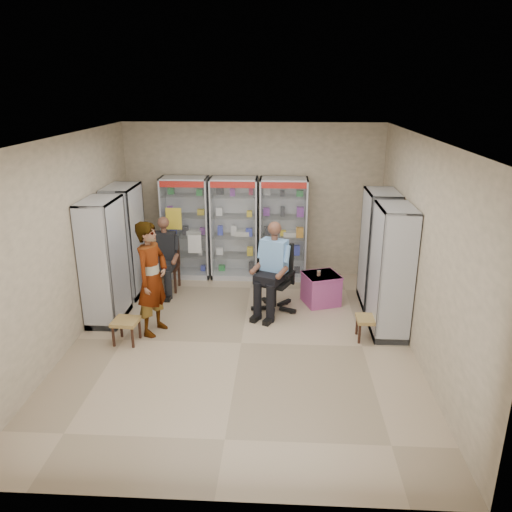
# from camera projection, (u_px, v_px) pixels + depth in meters

# --- Properties ---
(floor) EXTENTS (6.00, 6.00, 0.00)m
(floor) POSITION_uv_depth(u_px,v_px,m) (241.00, 343.00, 7.45)
(floor) COLOR tan
(floor) RESTS_ON ground
(room_shell) EXTENTS (5.02, 6.02, 3.01)m
(room_shell) POSITION_uv_depth(u_px,v_px,m) (240.00, 215.00, 6.81)
(room_shell) COLOR #C2AE90
(room_shell) RESTS_ON ground
(cabinet_back_left) EXTENTS (0.90, 0.50, 2.00)m
(cabinet_back_left) POSITION_uv_depth(u_px,v_px,m) (186.00, 228.00, 9.77)
(cabinet_back_left) COLOR #ADB0B4
(cabinet_back_left) RESTS_ON floor
(cabinet_back_mid) EXTENTS (0.90, 0.50, 2.00)m
(cabinet_back_mid) POSITION_uv_depth(u_px,v_px,m) (234.00, 229.00, 9.72)
(cabinet_back_mid) COLOR #B2B3BA
(cabinet_back_mid) RESTS_ON floor
(cabinet_back_right) EXTENTS (0.90, 0.50, 2.00)m
(cabinet_back_right) POSITION_uv_depth(u_px,v_px,m) (283.00, 229.00, 9.67)
(cabinet_back_right) COLOR silver
(cabinet_back_right) RESTS_ON floor
(cabinet_right_far) EXTENTS (0.90, 0.50, 2.00)m
(cabinet_right_far) POSITION_uv_depth(u_px,v_px,m) (378.00, 249.00, 8.52)
(cabinet_right_far) COLOR #ACB0B4
(cabinet_right_far) RESTS_ON floor
(cabinet_right_near) EXTENTS (0.90, 0.50, 2.00)m
(cabinet_right_near) POSITION_uv_depth(u_px,v_px,m) (391.00, 272.00, 7.48)
(cabinet_right_near) COLOR #A7AAAF
(cabinet_right_near) RESTS_ON floor
(cabinet_left_far) EXTENTS (0.90, 0.50, 2.00)m
(cabinet_left_far) POSITION_uv_depth(u_px,v_px,m) (125.00, 241.00, 8.94)
(cabinet_left_far) COLOR #AEB2B6
(cabinet_left_far) RESTS_ON floor
(cabinet_left_near) EXTENTS (0.90, 0.50, 2.00)m
(cabinet_left_near) POSITION_uv_depth(u_px,v_px,m) (104.00, 262.00, 7.90)
(cabinet_left_near) COLOR #A6A7AD
(cabinet_left_near) RESTS_ON floor
(wooden_chair) EXTENTS (0.42, 0.42, 0.94)m
(wooden_chair) POSITION_uv_depth(u_px,v_px,m) (167.00, 266.00, 9.27)
(wooden_chair) COLOR black
(wooden_chair) RESTS_ON floor
(seated_customer) EXTENTS (0.44, 0.60, 1.34)m
(seated_customer) POSITION_uv_depth(u_px,v_px,m) (166.00, 256.00, 9.16)
(seated_customer) COLOR black
(seated_customer) RESTS_ON floor
(office_chair) EXTENTS (0.84, 0.84, 1.16)m
(office_chair) POSITION_uv_depth(u_px,v_px,m) (275.00, 278.00, 8.38)
(office_chair) COLOR black
(office_chair) RESTS_ON floor
(seated_shopkeeper) EXTENTS (0.72, 0.81, 1.48)m
(seated_shopkeeper) POSITION_uv_depth(u_px,v_px,m) (275.00, 270.00, 8.28)
(seated_shopkeeper) COLOR #6490C6
(seated_shopkeeper) RESTS_ON floor
(pink_trunk) EXTENTS (0.71, 0.69, 0.54)m
(pink_trunk) POSITION_uv_depth(u_px,v_px,m) (321.00, 289.00, 8.74)
(pink_trunk) COLOR #C14D85
(pink_trunk) RESTS_ON floor
(tea_glass) EXTENTS (0.07, 0.07, 0.09)m
(tea_glass) POSITION_uv_depth(u_px,v_px,m) (319.00, 273.00, 8.59)
(tea_glass) COLOR #532907
(tea_glass) RESTS_ON pink_trunk
(woven_stool_a) EXTENTS (0.36, 0.36, 0.36)m
(woven_stool_a) POSITION_uv_depth(u_px,v_px,m) (368.00, 328.00, 7.52)
(woven_stool_a) COLOR #A88247
(woven_stool_a) RESTS_ON floor
(woven_stool_b) EXTENTS (0.40, 0.40, 0.37)m
(woven_stool_b) POSITION_uv_depth(u_px,v_px,m) (127.00, 331.00, 7.42)
(woven_stool_b) COLOR olive
(woven_stool_b) RESTS_ON floor
(standing_man) EXTENTS (0.61, 0.75, 1.78)m
(standing_man) POSITION_uv_depth(u_px,v_px,m) (152.00, 279.00, 7.52)
(standing_man) COLOR gray
(standing_man) RESTS_ON floor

